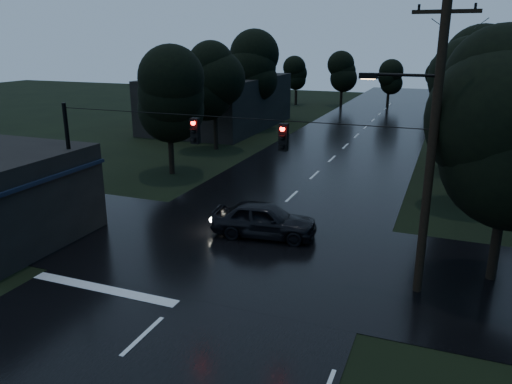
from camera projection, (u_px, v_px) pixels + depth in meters
The scene contains 14 objects.
main_road at pixel (332, 159), 37.32m from camera, with size 12.00×120.00×0.02m, color black.
cross_street at pixel (236, 249), 21.30m from camera, with size 60.00×9.00×0.02m, color black.
building_far_left at pixel (219, 102), 50.37m from camera, with size 10.00×16.00×5.00m, color black.
utility_pole_main at pixel (429, 146), 16.29m from camera, with size 3.50×0.30×10.00m.
utility_pole_far at pixel (456, 117), 31.51m from camera, with size 2.00×0.30×7.50m.
anchor_pole_left at pixel (71, 171), 22.14m from camera, with size 0.18×0.18×6.00m, color black.
span_signals at pixel (237, 133), 18.67m from camera, with size 15.00×0.37×1.12m.
tree_left_a at pixel (168, 94), 31.80m from camera, with size 3.92×3.92×8.26m.
tree_left_b at pixel (214, 79), 39.02m from camera, with size 4.20×4.20×8.85m.
tree_left_c at pixel (254, 67), 48.02m from camera, with size 4.48×4.48×9.44m.
tree_right_a at pixel (474, 100), 25.42m from camera, with size 4.20×4.20×8.85m.
tree_right_b at pixel (482, 81), 32.22m from camera, with size 4.48×4.48×9.44m.
tree_right_c at pixel (486, 68), 40.80m from camera, with size 4.76×4.76×10.03m.
car at pixel (264, 219), 22.50m from camera, with size 1.91×4.74×1.62m, color black.
Camera 1 is at (7.97, -5.97, 8.60)m, focal length 35.00 mm.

